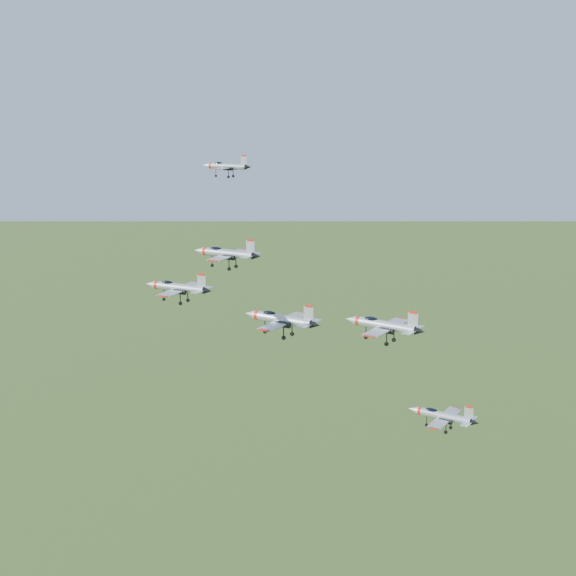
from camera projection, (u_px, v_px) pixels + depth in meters
The scene contains 6 objects.
jet_lead at pixel (226, 166), 151.73m from camera, with size 10.42×8.76×2.80m.
jet_left_high at pixel (226, 253), 140.90m from camera, with size 13.51×11.32×3.62m.
jet_right_high at pixel (177, 287), 113.39m from camera, with size 10.95×9.20×2.94m.
jet_left_low at pixel (383, 325), 126.98m from camera, with size 14.07×11.60×3.77m.
jet_right_low at pixel (281, 319), 119.80m from camera, with size 13.30×11.01×3.56m.
jet_trail at pixel (442, 415), 116.58m from camera, with size 10.92×9.03×2.92m.
Camera 1 is at (79.89, -101.25, 151.29)m, focal length 50.00 mm.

